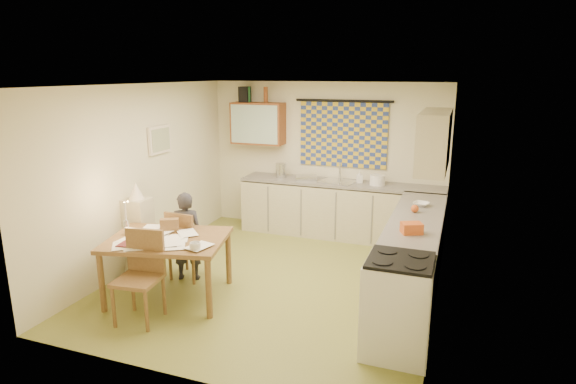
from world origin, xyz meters
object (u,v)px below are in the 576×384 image
at_px(dining_table, 169,267).
at_px(shelf_stand, 140,235).
at_px(counter_back, 340,210).
at_px(chair_far, 189,257).
at_px(person, 186,236).
at_px(counter_right, 413,257).
at_px(stove, 398,306).

height_order(dining_table, shelf_stand, shelf_stand).
distance_m(counter_back, shelf_stand, 3.20).
bearing_deg(dining_table, chair_far, 84.84).
relative_size(dining_table, person, 1.32).
distance_m(counter_right, stove, 1.41).
distance_m(counter_right, shelf_stand, 3.59).
height_order(counter_back, shelf_stand, shelf_stand).
xyz_separation_m(counter_right, chair_far, (-2.81, -0.57, -0.16)).
height_order(counter_right, stove, stove).
height_order(counter_back, counter_right, same).
bearing_deg(counter_right, chair_far, -168.45).
bearing_deg(chair_far, person, 101.89).
relative_size(person, shelf_stand, 1.15).
xyz_separation_m(stove, chair_far, (-2.81, 0.84, -0.20)).
height_order(stove, chair_far, stove).
height_order(chair_far, person, person).
xyz_separation_m(counter_back, stove, (1.35, -3.13, 0.03)).
bearing_deg(person, dining_table, 78.83).
distance_m(person, shelf_stand, 0.74).
bearing_deg(shelf_stand, person, 0.01).
distance_m(counter_right, person, 2.88).
distance_m(stove, shelf_stand, 3.63).
xyz_separation_m(counter_back, counter_right, (1.35, -1.72, -0.00)).
relative_size(dining_table, shelf_stand, 1.52).
distance_m(dining_table, chair_far, 0.58).
bearing_deg(stove, chair_far, 163.39).
xyz_separation_m(counter_right, dining_table, (-2.73, -1.14, -0.07)).
bearing_deg(person, counter_back, -141.32).
bearing_deg(person, chair_far, -100.99).
distance_m(counter_back, counter_right, 2.18).
distance_m(dining_table, person, 0.58).
relative_size(counter_back, dining_table, 2.12).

